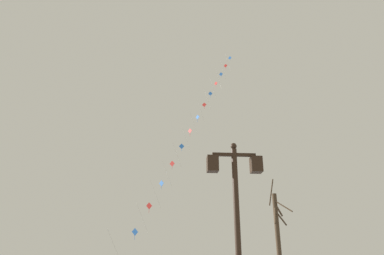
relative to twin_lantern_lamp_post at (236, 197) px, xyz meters
name	(u,v)px	position (x,y,z in m)	size (l,w,h in m)	color
twin_lantern_lamp_post	(236,197)	(0.00, 0.00, 0.00)	(1.38, 0.28, 4.51)	black
kite_train	(194,125)	(0.45, 18.81, 9.35)	(10.25, 14.12, 23.77)	brown
bare_tree	(278,240)	(3.69, 8.55, -0.54)	(1.02, 1.86, 5.55)	#423323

